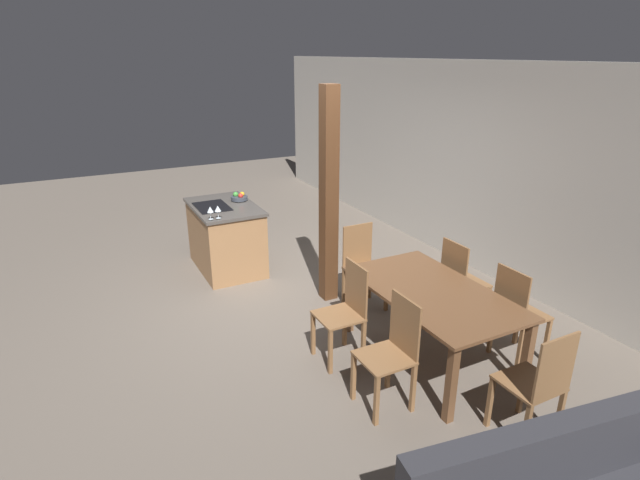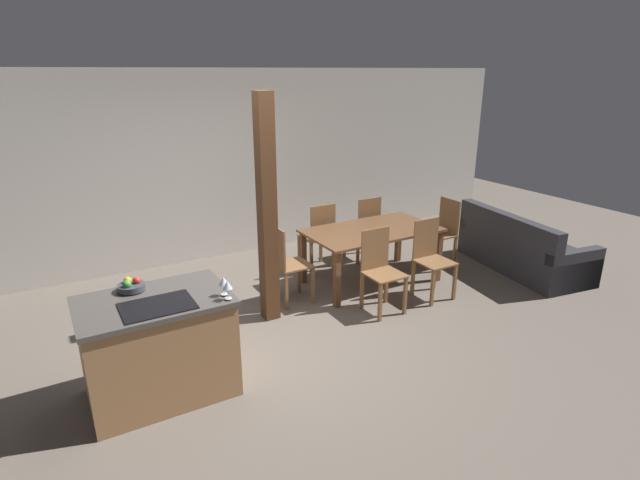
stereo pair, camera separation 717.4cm
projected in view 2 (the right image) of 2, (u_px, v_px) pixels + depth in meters
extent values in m
plane|color=#665B51|center=(280.00, 341.00, 5.17)|extent=(16.00, 16.00, 0.00)
cube|color=beige|center=(191.00, 169.00, 7.02)|extent=(11.20, 0.08, 2.70)
cube|color=#9E7047|center=(159.00, 349.00, 4.22)|extent=(1.18, 0.75, 0.86)
cube|color=#4C4742|center=(153.00, 301.00, 4.07)|extent=(1.22, 0.79, 0.04)
cube|color=black|center=(157.00, 306.00, 3.94)|extent=(0.56, 0.40, 0.01)
cylinder|color=#383D47|center=(131.00, 287.00, 4.21)|extent=(0.23, 0.23, 0.05)
sphere|color=red|center=(137.00, 281.00, 4.22)|extent=(0.07, 0.07, 0.07)
sphere|color=gold|center=(128.00, 280.00, 4.22)|extent=(0.07, 0.07, 0.07)
sphere|color=#3D8E38|center=(127.00, 284.00, 4.14)|extent=(0.07, 0.07, 0.07)
cylinder|color=silver|center=(228.00, 298.00, 4.05)|extent=(0.06, 0.06, 0.00)
cylinder|color=silver|center=(228.00, 293.00, 4.04)|extent=(0.01, 0.01, 0.08)
cone|color=silver|center=(227.00, 285.00, 4.01)|extent=(0.08, 0.08, 0.07)
cylinder|color=silver|center=(224.00, 294.00, 4.13)|extent=(0.06, 0.06, 0.00)
cylinder|color=silver|center=(224.00, 289.00, 4.11)|extent=(0.01, 0.01, 0.08)
cone|color=silver|center=(223.00, 281.00, 4.09)|extent=(0.08, 0.08, 0.07)
cube|color=brown|center=(372.00, 230.00, 6.41)|extent=(1.70, 0.97, 0.03)
cube|color=brown|center=(337.00, 280.00, 5.81)|extent=(0.07, 0.07, 0.70)
cube|color=brown|center=(438.00, 256.00, 6.56)|extent=(0.07, 0.07, 0.70)
cube|color=brown|center=(303.00, 258.00, 6.50)|extent=(0.07, 0.07, 0.70)
cube|color=brown|center=(398.00, 238.00, 7.24)|extent=(0.07, 0.07, 0.70)
cube|color=brown|center=(384.00, 274.00, 5.67)|extent=(0.40, 0.40, 0.02)
cube|color=brown|center=(375.00, 249.00, 5.74)|extent=(0.38, 0.02, 0.49)
cube|color=brown|center=(380.00, 303.00, 5.52)|extent=(0.04, 0.04, 0.45)
cube|color=brown|center=(405.00, 296.00, 5.68)|extent=(0.04, 0.04, 0.45)
cube|color=brown|center=(362.00, 291.00, 5.81)|extent=(0.04, 0.04, 0.45)
cube|color=brown|center=(386.00, 285.00, 5.97)|extent=(0.04, 0.04, 0.45)
cube|color=brown|center=(435.00, 262.00, 6.03)|extent=(0.40, 0.40, 0.02)
cube|color=brown|center=(426.00, 238.00, 6.11)|extent=(0.38, 0.02, 0.49)
cube|color=brown|center=(432.00, 288.00, 5.88)|extent=(0.04, 0.04, 0.45)
cube|color=brown|center=(455.00, 282.00, 6.05)|extent=(0.04, 0.04, 0.45)
cube|color=brown|center=(413.00, 278.00, 6.17)|extent=(0.04, 0.04, 0.45)
cube|color=brown|center=(435.00, 273.00, 6.34)|extent=(0.04, 0.04, 0.45)
cube|color=brown|center=(316.00, 237.00, 6.95)|extent=(0.40, 0.40, 0.02)
cube|color=brown|center=(323.00, 223.00, 6.71)|extent=(0.38, 0.02, 0.49)
cube|color=brown|center=(321.00, 247.00, 7.26)|extent=(0.04, 0.04, 0.45)
cube|color=brown|center=(299.00, 251.00, 7.09)|extent=(0.04, 0.04, 0.45)
cube|color=brown|center=(333.00, 254.00, 6.97)|extent=(0.04, 0.04, 0.45)
cube|color=brown|center=(311.00, 259.00, 6.80)|extent=(0.04, 0.04, 0.45)
cube|color=brown|center=(361.00, 228.00, 7.31)|extent=(0.40, 0.40, 0.02)
cube|color=brown|center=(370.00, 215.00, 7.08)|extent=(0.38, 0.02, 0.49)
cube|color=brown|center=(364.00, 238.00, 7.62)|extent=(0.04, 0.04, 0.45)
cube|color=brown|center=(345.00, 242.00, 7.45)|extent=(0.04, 0.04, 0.45)
cube|color=brown|center=(378.00, 245.00, 7.33)|extent=(0.04, 0.04, 0.45)
cube|color=brown|center=(358.00, 249.00, 7.16)|extent=(0.04, 0.04, 0.45)
cube|color=brown|center=(293.00, 265.00, 5.95)|extent=(0.40, 0.40, 0.02)
cube|color=brown|center=(278.00, 248.00, 5.78)|extent=(0.02, 0.38, 0.49)
cube|color=brown|center=(313.00, 285.00, 5.96)|extent=(0.04, 0.04, 0.45)
cube|color=brown|center=(299.00, 275.00, 6.25)|extent=(0.04, 0.04, 0.45)
cube|color=brown|center=(286.00, 292.00, 5.79)|extent=(0.04, 0.04, 0.45)
cube|color=brown|center=(274.00, 281.00, 6.08)|extent=(0.04, 0.04, 0.45)
cube|color=brown|center=(438.00, 235.00, 7.04)|extent=(0.40, 0.40, 0.02)
cube|color=brown|center=(449.00, 216.00, 7.05)|extent=(0.02, 0.38, 0.49)
cube|color=brown|center=(419.00, 249.00, 7.18)|extent=(0.04, 0.04, 0.45)
cube|color=brown|center=(436.00, 256.00, 6.89)|extent=(0.04, 0.04, 0.45)
cube|color=brown|center=(437.00, 245.00, 7.34)|extent=(0.04, 0.04, 0.45)
cube|color=brown|center=(455.00, 252.00, 7.05)|extent=(0.04, 0.04, 0.45)
cube|color=#2D2D33|center=(523.00, 254.00, 7.03)|extent=(1.12, 1.95, 0.41)
cube|color=#2D2D33|center=(507.00, 229.00, 6.77)|extent=(0.43, 1.84, 0.42)
cube|color=#2D2D33|center=(573.00, 271.00, 6.26)|extent=(0.86, 0.26, 0.55)
cube|color=#2D2D33|center=(484.00, 232.00, 7.75)|extent=(0.86, 0.26, 0.55)
cube|color=#4C2D19|center=(267.00, 212.00, 5.29)|extent=(0.17, 0.17, 2.48)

